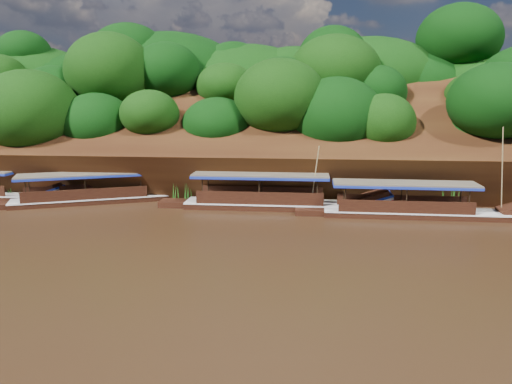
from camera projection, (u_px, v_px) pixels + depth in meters
ground at (249, 238)px, 29.71m from camera, size 160.00×160.00×0.00m
riverbank at (274, 158)px, 51.52m from camera, size 120.00×30.06×19.40m
boat_0 at (426, 209)px, 34.60m from camera, size 14.86×2.75×6.80m
boat_1 at (282, 201)px, 37.13m from camera, size 15.22×2.77×5.34m
boat_2 at (107, 195)px, 39.47m from camera, size 14.64×7.66×5.03m
reeds at (216, 191)px, 39.21m from camera, size 50.44×2.49×1.94m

